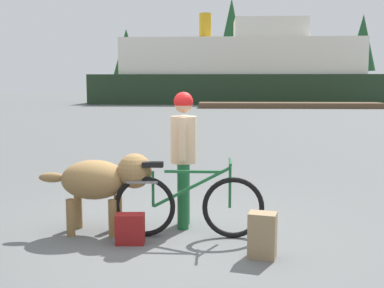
{
  "coord_description": "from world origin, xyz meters",
  "views": [
    {
      "loc": [
        0.6,
        -5.28,
        1.78
      ],
      "look_at": [
        0.29,
        0.72,
        1.01
      ],
      "focal_mm": 43.61,
      "sensor_mm": 36.0,
      "label": 1
    }
  ],
  "objects_px": {
    "person_cyclist": "(184,147)",
    "backpack": "(262,235)",
    "bicycle": "(188,205)",
    "handbag_pannier": "(130,229)",
    "dog": "(103,180)",
    "ferry_boat": "(241,72)"
  },
  "relations": [
    {
      "from": "dog",
      "to": "handbag_pannier",
      "type": "distance_m",
      "value": 0.73
    },
    {
      "from": "ferry_boat",
      "to": "backpack",
      "type": "bearing_deg",
      "value": -92.59
    },
    {
      "from": "person_cyclist",
      "to": "ferry_boat",
      "type": "bearing_deg",
      "value": 86.02
    },
    {
      "from": "person_cyclist",
      "to": "backpack",
      "type": "bearing_deg",
      "value": -49.2
    },
    {
      "from": "bicycle",
      "to": "dog",
      "type": "relative_size",
      "value": 1.28
    },
    {
      "from": "bicycle",
      "to": "person_cyclist",
      "type": "height_order",
      "value": "person_cyclist"
    },
    {
      "from": "person_cyclist",
      "to": "handbag_pannier",
      "type": "bearing_deg",
      "value": -129.16
    },
    {
      "from": "bicycle",
      "to": "handbag_pannier",
      "type": "height_order",
      "value": "bicycle"
    },
    {
      "from": "person_cyclist",
      "to": "dog",
      "type": "xyz_separation_m",
      "value": [
        -0.95,
        -0.29,
        -0.36
      ]
    },
    {
      "from": "bicycle",
      "to": "handbag_pannier",
      "type": "xyz_separation_m",
      "value": [
        -0.63,
        -0.27,
        -0.22
      ]
    },
    {
      "from": "person_cyclist",
      "to": "ferry_boat",
      "type": "distance_m",
      "value": 38.31
    },
    {
      "from": "backpack",
      "to": "dog",
      "type": "bearing_deg",
      "value": 158.07
    },
    {
      "from": "person_cyclist",
      "to": "dog",
      "type": "bearing_deg",
      "value": -163.02
    },
    {
      "from": "bicycle",
      "to": "person_cyclist",
      "type": "distance_m",
      "value": 0.75
    },
    {
      "from": "backpack",
      "to": "ferry_boat",
      "type": "height_order",
      "value": "ferry_boat"
    },
    {
      "from": "handbag_pannier",
      "to": "dog",
      "type": "bearing_deg",
      "value": 134.93
    },
    {
      "from": "dog",
      "to": "bicycle",
      "type": "bearing_deg",
      "value": -6.87
    },
    {
      "from": "person_cyclist",
      "to": "handbag_pannier",
      "type": "relative_size",
      "value": 4.94
    },
    {
      "from": "dog",
      "to": "backpack",
      "type": "height_order",
      "value": "dog"
    },
    {
      "from": "person_cyclist",
      "to": "backpack",
      "type": "relative_size",
      "value": 3.56
    },
    {
      "from": "person_cyclist",
      "to": "ferry_boat",
      "type": "height_order",
      "value": "ferry_boat"
    },
    {
      "from": "dog",
      "to": "handbag_pannier",
      "type": "bearing_deg",
      "value": -45.07
    }
  ]
}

